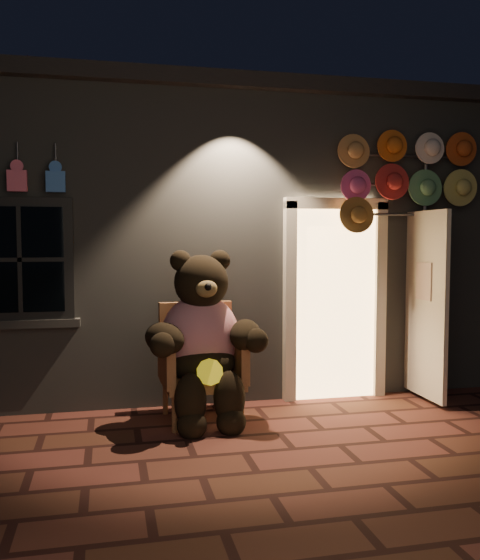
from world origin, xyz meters
name	(u,v)px	position (x,y,z in m)	size (l,w,h in m)	color
ground	(245,453)	(0.00, 0.00, 0.00)	(60.00, 60.00, 0.00)	brown
shop_building	(183,240)	(0.00, 3.99, 1.74)	(7.30, 5.95, 3.51)	slate
wicker_armchair	(200,361)	(-0.21, 1.04, 0.56)	(0.80, 0.73, 1.12)	#AF7144
teddy_bear	(203,339)	(-0.20, 0.89, 0.80)	(1.22, 0.96, 1.68)	#BA1333
hat_rack	(406,177)	(2.08, 1.28, 2.42)	(1.63, 0.22, 2.89)	#59595E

